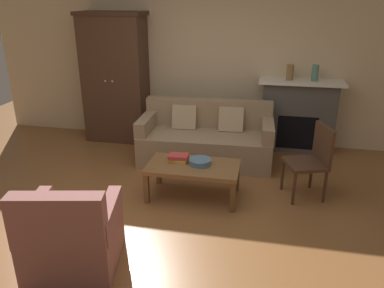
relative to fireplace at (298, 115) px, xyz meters
The scene contains 12 objects.
ground_plane 2.83m from the fireplace, 124.00° to the right, with size 9.60×9.60×0.00m, color brown.
back_wall 1.78m from the fireplace, behind, with size 7.20×0.10×2.80m, color beige.
fireplace is the anchor object (origin of this frame).
armoire 2.99m from the fireplace, behind, with size 1.06×0.57×2.08m.
couch 1.52m from the fireplace, 152.18° to the right, with size 1.95×0.93×0.86m.
coffee_table 2.26m from the fireplace, 125.17° to the right, with size 1.10×0.60×0.42m.
fruit_bowl 2.17m from the fireplace, 124.19° to the right, with size 0.27×0.27×0.07m, color slate.
book_stack 2.31m from the fireplace, 130.40° to the right, with size 0.26×0.19×0.08m.
mantel_vase_bronze 0.69m from the fireplace, behind, with size 0.11×0.11×0.23m, color olive.
mantel_vase_jade 0.69m from the fireplace, ahead, with size 0.10×0.10×0.24m, color slate.
armchair_near_left 3.94m from the fireplace, 122.02° to the right, with size 0.91×0.91×0.88m.
side_chair_wooden 1.53m from the fireplace, 86.33° to the right, with size 0.56×0.56×0.90m.
Camera 1 is at (1.07, -3.59, 2.31)m, focal length 35.57 mm.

